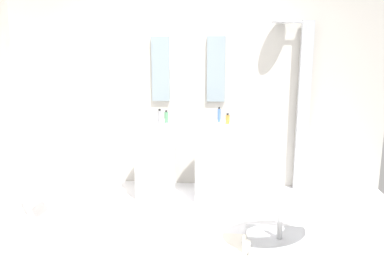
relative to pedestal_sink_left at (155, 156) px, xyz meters
name	(u,v)px	position (x,y,z in m)	size (l,w,h in m)	color
ground_plane	(169,246)	(0.35, -1.14, -0.51)	(4.80, 3.60, 0.04)	silver
rear_partition	(189,84)	(0.35, 0.51, 0.81)	(4.80, 0.10, 2.60)	beige
pedestal_sink_left	(155,156)	(0.00, 0.00, 0.00)	(0.49, 0.49, 0.99)	white
pedestal_sink_right	(214,158)	(0.69, 0.00, 0.00)	(0.49, 0.49, 0.99)	white
vanity_mirror_left	(161,69)	(0.00, 0.44, 1.00)	(0.22, 0.03, 0.79)	#8C9EA8
vanity_mirror_right	(216,69)	(0.69, 0.44, 1.00)	(0.22, 0.03, 0.79)	#8C9EA8
shower_column	(302,104)	(1.74, 0.38, 0.59)	(0.49, 0.24, 2.05)	#B7BABF
lounge_chair	(281,208)	(1.32, -1.05, -0.14)	(1.03, 1.03, 0.65)	#B7BABF
towel_rack	(39,161)	(-1.01, -0.79, 0.14)	(0.37, 0.22, 0.95)	#B7BABF
coffee_mug	(246,247)	(1.02, -1.24, -0.42)	(0.07, 0.07, 0.11)	white
soap_bottle_grey	(160,118)	(0.09, -0.14, 0.49)	(0.05, 0.05, 0.18)	#99999E
soap_bottle_amber	(228,119)	(0.84, -0.01, 0.46)	(0.05, 0.05, 0.12)	#C68C38
soap_bottle_green	(166,117)	(0.14, -0.01, 0.47)	(0.05, 0.05, 0.15)	#59996B
soap_bottle_blue	(219,115)	(0.74, 0.11, 0.48)	(0.04, 0.04, 0.17)	#4C72B7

